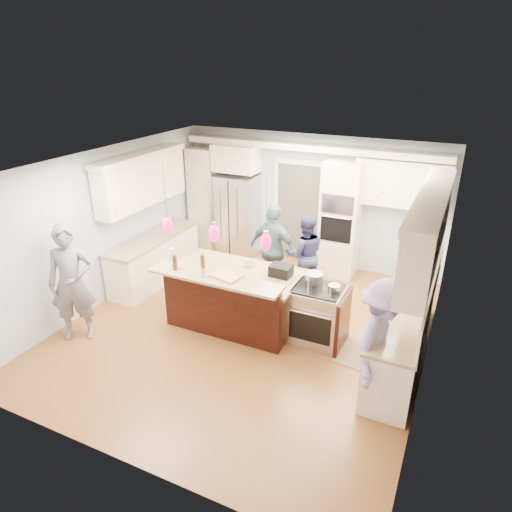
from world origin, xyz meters
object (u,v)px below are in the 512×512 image
at_px(person_far_left, 305,254).
at_px(person_bar_end, 72,283).
at_px(refrigerator, 236,216).
at_px(island_range, 319,315).
at_px(kitchen_island, 235,297).

bearing_deg(person_far_left, person_bar_end, 19.34).
bearing_deg(refrigerator, person_far_left, -28.07).
xyz_separation_m(refrigerator, person_far_left, (1.95, -1.04, -0.14)).
height_order(refrigerator, person_bar_end, person_bar_end).
relative_size(refrigerator, island_range, 1.96).
bearing_deg(kitchen_island, island_range, 3.08).
height_order(person_bar_end, person_far_left, person_bar_end).
bearing_deg(refrigerator, person_bar_end, -100.68).
xyz_separation_m(island_range, person_far_left, (-0.76, 1.45, 0.30)).
bearing_deg(island_range, person_far_left, 117.65).
xyz_separation_m(kitchen_island, island_range, (1.41, 0.08, -0.03)).
bearing_deg(person_far_left, island_range, 89.59).
xyz_separation_m(kitchen_island, person_far_left, (0.64, 1.53, 0.27)).
distance_m(refrigerator, person_bar_end, 4.05).
relative_size(kitchen_island, island_range, 2.28).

